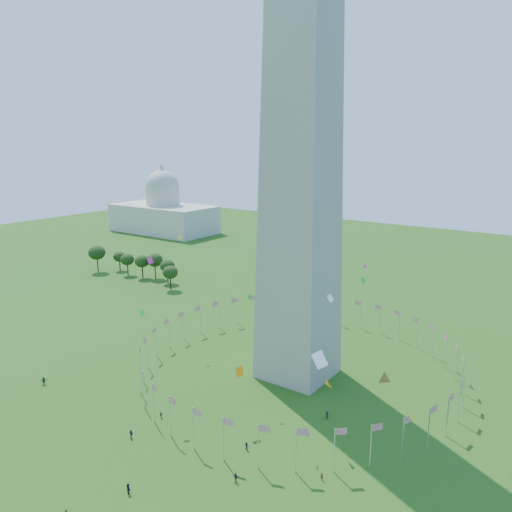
# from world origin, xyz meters

# --- Properties ---
(ground) EXTENTS (600.00, 600.00, 0.00)m
(ground) POSITION_xyz_m (0.00, 0.00, 0.00)
(ground) COLOR #204D11
(ground) RESTS_ON ground
(washington_monument) EXTENTS (16.80, 16.80, 169.00)m
(washington_monument) POSITION_xyz_m (0.00, 50.00, 84.50)
(washington_monument) COLOR #A9A497
(washington_monument) RESTS_ON ground
(flag_ring) EXTENTS (80.24, 80.24, 9.00)m
(flag_ring) POSITION_xyz_m (-0.00, 50.00, 4.50)
(flag_ring) COLOR silver
(flag_ring) RESTS_ON ground
(capitol_building) EXTENTS (70.00, 35.00, 46.00)m
(capitol_building) POSITION_xyz_m (-180.00, 180.00, 23.00)
(capitol_building) COLOR beige
(capitol_building) RESTS_ON ground
(crowd) EXTENTS (103.15, 75.49, 1.98)m
(crowd) POSITION_xyz_m (8.62, 3.41, 0.91)
(crowd) COLOR #351B52
(crowd) RESTS_ON ground
(kites_aloft) EXTENTS (129.15, 64.02, 32.13)m
(kites_aloft) POSITION_xyz_m (13.22, 21.95, 18.49)
(kites_aloft) COLOR orange
(kites_aloft) RESTS_ON ground
(tree_line_west) EXTENTS (55.41, 15.45, 12.11)m
(tree_line_west) POSITION_xyz_m (-106.89, 90.60, 5.26)
(tree_line_west) COLOR #284818
(tree_line_west) RESTS_ON ground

